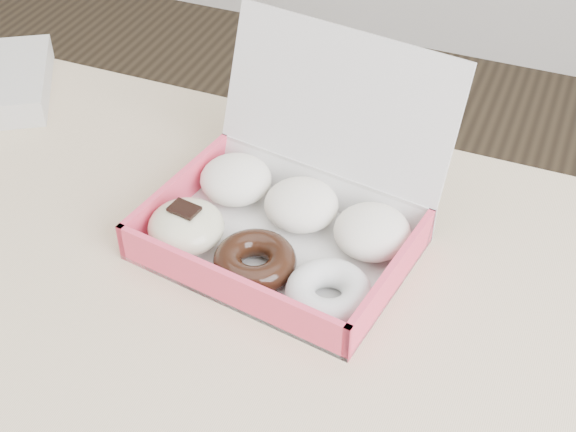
% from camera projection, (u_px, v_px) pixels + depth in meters
% --- Properties ---
extents(table, '(1.20, 0.80, 0.75)m').
position_uv_depth(table, '(133.00, 348.00, 0.90)').
color(table, tan).
rests_on(table, ground).
extents(donut_box, '(0.32, 0.31, 0.21)m').
position_uv_depth(donut_box, '(285.00, 217.00, 0.90)').
color(donut_box, silver).
rests_on(donut_box, table).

